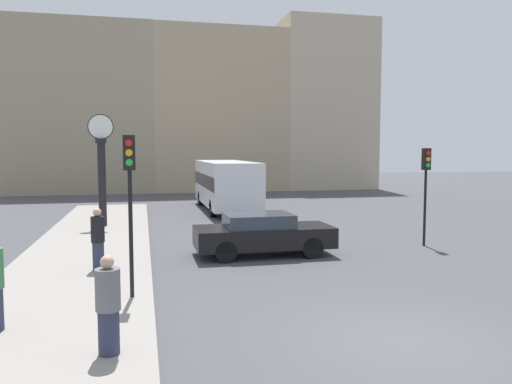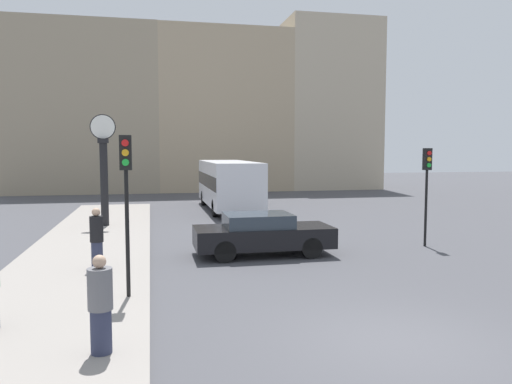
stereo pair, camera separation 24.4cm
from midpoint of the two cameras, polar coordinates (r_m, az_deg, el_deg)
ground_plane at (r=9.55m, az=16.84°, el=-16.17°), size 120.00×120.00×0.00m
sidewalk_corner at (r=18.60m, az=-17.77°, el=-5.68°), size 3.94×24.84×0.14m
building_row at (r=42.15m, az=-5.69°, el=9.43°), size 30.51×5.00×14.48m
sedan_car at (r=16.07m, az=1.14°, el=-4.78°), size 4.40×1.82×1.36m
bus_distant at (r=28.00m, az=-2.92°, el=1.11°), size 2.51×8.70×2.74m
traffic_light_near at (r=11.22m, az=-14.01°, el=1.18°), size 0.26×0.24×3.57m
traffic_light_far at (r=18.41m, az=19.31°, el=1.74°), size 0.26×0.24×3.45m
street_clock at (r=22.28m, az=-16.69°, el=2.37°), size 1.07×0.43×4.76m
pedestrian_black_jacket at (r=14.28m, az=-17.28°, el=-5.11°), size 0.36×0.36×1.69m
pedestrian_grey_jacket at (r=8.48m, az=-16.55°, el=-12.29°), size 0.39×0.39×1.60m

